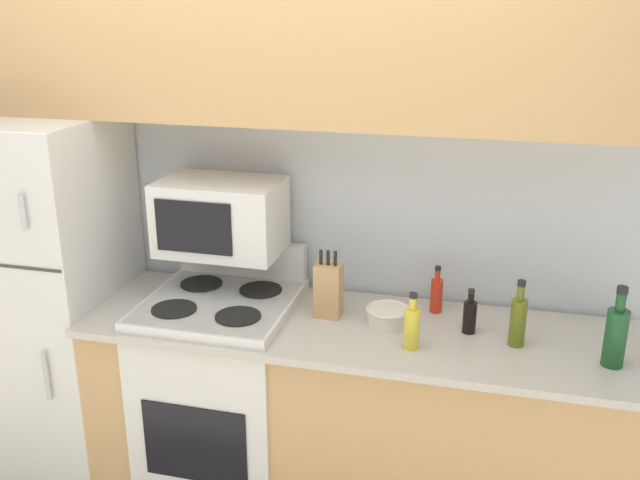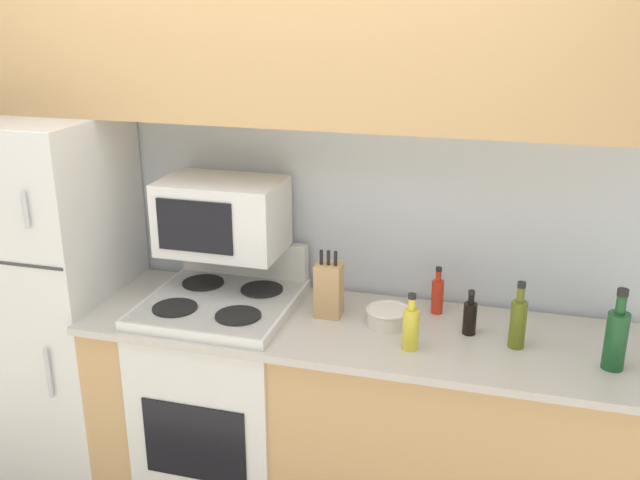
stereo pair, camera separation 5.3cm
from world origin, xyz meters
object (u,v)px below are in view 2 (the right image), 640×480
object	(u,v)px
knife_block	(329,289)
microwave	(222,216)
refrigerator	(44,299)
bottle_hot_sauce	(437,295)
bowl	(388,316)
bottle_soy_sauce	(470,317)
bottle_olive_oil	(518,322)
bottle_cooking_spray	(411,327)
bottle_wine_green	(616,338)
stove	(225,395)

from	to	relation	value
knife_block	microwave	bearing A→B (deg)	171.11
refrigerator	knife_block	bearing A→B (deg)	1.73
refrigerator	bottle_hot_sauce	xyz separation A→B (m)	(1.75, 0.19, 0.15)
bowl	bottle_soy_sauce	bearing A→B (deg)	2.60
knife_block	bottle_olive_oil	world-z (taller)	knife_block
refrigerator	microwave	world-z (taller)	refrigerator
bottle_soy_sauce	bottle_olive_oil	world-z (taller)	bottle_olive_oil
knife_block	bottle_soy_sauce	world-z (taller)	knife_block
bottle_hot_sauce	bottle_cooking_spray	world-z (taller)	bottle_cooking_spray
refrigerator	bowl	bearing A→B (deg)	0.46
microwave	bottle_hot_sauce	bearing A→B (deg)	4.39
refrigerator	bottle_hot_sauce	world-z (taller)	refrigerator
knife_block	bottle_wine_green	size ratio (longest dim) A/B	0.95
bottle_hot_sauce	bottle_wine_green	xyz separation A→B (m)	(0.65, -0.29, 0.04)
knife_block	bottle_soy_sauce	xyz separation A→B (m)	(0.56, -0.01, -0.04)
stove	bowl	world-z (taller)	stove
refrigerator	bottle_soy_sauce	xyz separation A→B (m)	(1.89, 0.03, 0.14)
bottle_wine_green	bottle_hot_sauce	bearing A→B (deg)	155.65
stove	bottle_cooking_spray	world-z (taller)	bottle_cooking_spray
stove	refrigerator	bearing A→B (deg)	178.83
stove	bottle_soy_sauce	bearing A→B (deg)	2.51
bowl	bottle_hot_sauce	world-z (taller)	bottle_hot_sauce
stove	bottle_cooking_spray	xyz separation A→B (m)	(0.82, -0.14, 0.50)
refrigerator	bottle_wine_green	world-z (taller)	refrigerator
bowl	bottle_hot_sauce	bearing A→B (deg)	45.35
bottle_soy_sauce	bottle_wine_green	size ratio (longest dim) A/B	0.60
refrigerator	stove	xyz separation A→B (m)	(0.88, -0.02, -0.35)
refrigerator	bowl	size ratio (longest dim) A/B	9.41
refrigerator	stove	size ratio (longest dim) A/B	1.51
bottle_soy_sauce	knife_block	bearing A→B (deg)	178.64
bottle_cooking_spray	stove	bearing A→B (deg)	170.34
knife_block	bowl	size ratio (longest dim) A/B	1.60
refrigerator	knife_block	xyz separation A→B (m)	(1.33, 0.04, 0.18)
knife_block	bottle_cooking_spray	size ratio (longest dim) A/B	1.29
bowl	stove	bearing A→B (deg)	-177.52
microwave	knife_block	distance (m)	0.55
microwave	bottle_wine_green	xyz separation A→B (m)	(1.55, -0.22, -0.24)
stove	bottle_wine_green	xyz separation A→B (m)	(1.52, -0.09, 0.53)
knife_block	bottle_wine_green	distance (m)	1.08
bowl	bottle_cooking_spray	xyz separation A→B (m)	(0.11, -0.17, 0.05)
bowl	bottle_soy_sauce	distance (m)	0.32
stove	bottle_wine_green	distance (m)	1.61
bottle_soy_sauce	microwave	bearing A→B (deg)	175.14
stove	bottle_soy_sauce	distance (m)	1.13
knife_block	bottle_wine_green	xyz separation A→B (m)	(1.07, -0.15, 0.00)
knife_block	bottle_hot_sauce	distance (m)	0.45
bottle_hot_sauce	bottle_cooking_spray	distance (m)	0.35
bottle_hot_sauce	bottle_soy_sauce	xyz separation A→B (m)	(0.14, -0.16, -0.01)
refrigerator	bowl	xyz separation A→B (m)	(1.58, 0.01, 0.11)
bowl	bottle_wine_green	xyz separation A→B (m)	(0.82, -0.12, 0.08)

